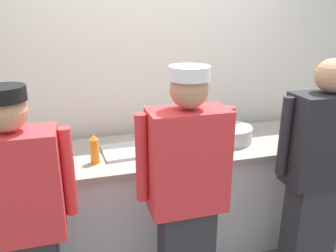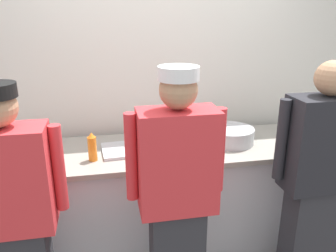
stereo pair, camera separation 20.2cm
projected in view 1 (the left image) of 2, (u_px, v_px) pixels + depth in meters
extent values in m
cube|color=silver|center=(151.00, 72.00, 2.97)|extent=(5.09, 0.10, 2.83)
cube|color=silver|center=(167.00, 199.00, 2.83)|extent=(3.18, 0.69, 0.86)
cube|color=gray|center=(167.00, 150.00, 2.68)|extent=(3.25, 0.75, 0.04)
cube|color=red|center=(18.00, 187.00, 1.75)|extent=(0.44, 0.24, 0.60)
cylinder|color=red|center=(68.00, 172.00, 1.84)|extent=(0.07, 0.07, 0.51)
sphere|color=tan|center=(5.00, 111.00, 1.62)|extent=(0.21, 0.21, 0.21)
cylinder|color=black|center=(3.00, 94.00, 1.59)|extent=(0.22, 0.22, 0.07)
cube|color=red|center=(188.00, 161.00, 1.96)|extent=(0.46, 0.24, 0.62)
cylinder|color=red|center=(142.00, 158.00, 1.92)|extent=(0.07, 0.07, 0.53)
cylinder|color=red|center=(227.00, 149.00, 2.05)|extent=(0.07, 0.07, 0.53)
sphere|color=tan|center=(189.00, 90.00, 1.82)|extent=(0.21, 0.21, 0.21)
cylinder|color=white|center=(190.00, 73.00, 1.79)|extent=(0.22, 0.22, 0.07)
cube|color=#2D2D33|center=(308.00, 230.00, 2.48)|extent=(0.33, 0.20, 0.80)
cube|color=#232328|center=(322.00, 139.00, 2.25)|extent=(0.47, 0.24, 0.63)
cylinder|color=#232328|center=(284.00, 137.00, 2.21)|extent=(0.07, 0.07, 0.54)
sphere|color=tan|center=(332.00, 76.00, 2.11)|extent=(0.22, 0.22, 0.22)
cylinder|color=white|center=(299.00, 136.00, 2.90)|extent=(0.23, 0.23, 0.01)
cylinder|color=white|center=(299.00, 134.00, 2.90)|extent=(0.23, 0.23, 0.01)
cylinder|color=white|center=(299.00, 133.00, 2.90)|extent=(0.23, 0.23, 0.01)
cylinder|color=white|center=(299.00, 132.00, 2.89)|extent=(0.23, 0.23, 0.01)
cylinder|color=white|center=(300.00, 131.00, 2.89)|extent=(0.23, 0.23, 0.01)
cylinder|color=white|center=(300.00, 129.00, 2.88)|extent=(0.23, 0.23, 0.01)
cylinder|color=white|center=(300.00, 128.00, 2.88)|extent=(0.23, 0.23, 0.01)
cylinder|color=#B7BABF|center=(229.00, 134.00, 2.79)|extent=(0.38, 0.38, 0.13)
cube|color=#B7BABF|center=(136.00, 150.00, 2.60)|extent=(0.52, 0.35, 0.02)
cylinder|color=orange|center=(95.00, 151.00, 2.37)|extent=(0.06, 0.06, 0.18)
cone|color=orange|center=(93.00, 137.00, 2.34)|extent=(0.05, 0.05, 0.04)
cylinder|color=white|center=(183.00, 134.00, 2.91)|extent=(0.09, 0.09, 0.04)
cylinder|color=red|center=(183.00, 132.00, 2.90)|extent=(0.07, 0.07, 0.01)
cylinder|color=white|center=(297.00, 124.00, 3.15)|extent=(0.09, 0.09, 0.05)
cylinder|color=gold|center=(297.00, 122.00, 3.14)|extent=(0.07, 0.07, 0.01)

